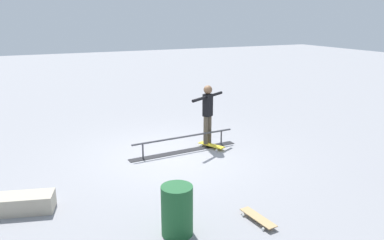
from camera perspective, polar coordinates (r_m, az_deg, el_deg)
ground_plane at (r=9.95m, az=-2.71°, el=-5.35°), size 60.00×60.00×0.00m
grind_rail at (r=10.18m, az=-1.19°, el=-3.72°), size 3.11×0.42×0.44m
skater_main at (r=10.37m, az=2.37°, el=1.31°), size 1.25×0.74×1.72m
skateboard_main at (r=10.49m, az=2.93°, el=-3.82°), size 0.51×0.81×0.09m
loose_skateboard_natural at (r=7.02m, az=9.88°, el=-14.28°), size 0.32×0.82×0.09m
trash_bin at (r=6.42m, az=-2.26°, el=-13.42°), size 0.53×0.53×0.86m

